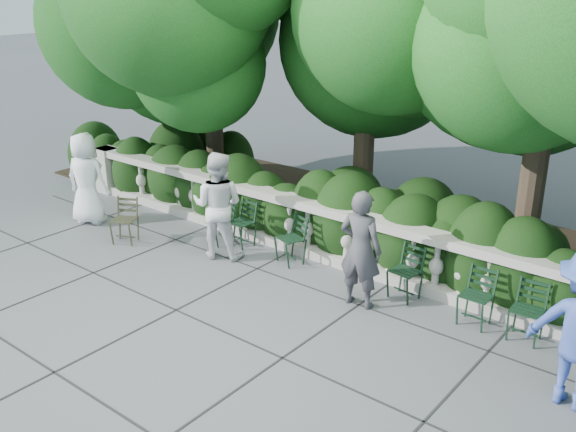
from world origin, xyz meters
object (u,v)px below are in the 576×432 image
Objects in this scene: chair_weathered at (123,245)px; person_businessman at (86,179)px; chair_a at (215,244)px; chair_b at (236,247)px; chair_f at (468,328)px; chair_c at (283,265)px; person_casual_man at (218,205)px; chair_d at (398,301)px; person_woman_grey at (360,249)px; chair_e at (520,344)px.

chair_weathered is 0.47× the size of person_businessman.
chair_a is 1.00× the size of chair_b.
chair_a and chair_f have the same top height.
chair_c is 1.50m from person_casual_man.
chair_f is at bearing 168.13° from person_businessman.
chair_d is 1.08m from person_woman_grey.
chair_e is at bearing 2.89° from chair_f.
chair_f is (1.16, -0.08, 0.00)m from chair_d.
chair_a and chair_weathered have the same top height.
person_casual_man is at bearing -164.99° from chair_d.
person_woman_grey is (1.74, -0.38, 0.89)m from chair_c.
chair_a and chair_b have the same top height.
chair_weathered is (-1.26, -1.09, 0.00)m from chair_a.
chair_f is (4.44, -0.05, 0.00)m from chair_b.
chair_d is at bearing 169.97° from person_businessman.
person_businessman reaches higher than chair_b.
chair_b is at bearing 179.49° from chair_f.
chair_d is 1.00× the size of chair_f.
chair_c is 3.32m from chair_f.
person_businessman is at bearing -165.16° from chair_d.
person_businessman reaches higher than chair_weathered.
person_casual_man reaches higher than chair_b.
chair_b is 1.12m from chair_c.
chair_f is 0.47× the size of person_businessman.
person_woman_grey is (2.86, -0.41, 0.89)m from chair_b.
chair_a is at bearing 13.64° from chair_weathered.
person_businessman reaches higher than person_woman_grey.
chair_a and chair_c have the same top height.
chair_b is 5.14m from chair_e.
chair_d and chair_weathered have the same top height.
chair_f is (3.32, -0.01, 0.00)m from chair_c.
person_businessman is at bearing 138.88° from chair_weathered.
chair_d is 1.00× the size of chair_weathered.
chair_f is 6.22m from chair_weathered.
chair_b is 3.34m from person_businessman.
chair_a is 1.00× the size of chair_d.
chair_f is (4.85, 0.07, 0.00)m from chair_a.
person_casual_man is at bearing 169.79° from person_businessman.
person_businessman is (-1.44, 0.36, 0.90)m from chair_weathered.
chair_e is at bearing -176.21° from person_woman_grey.
chair_f and chair_weathered have the same top height.
person_woman_grey reaches higher than chair_weathered.
person_casual_man is (-5.12, -0.42, 0.93)m from chair_e.
chair_weathered is at bearing -111.36° from chair_a.
person_casual_man is at bearing -141.05° from chair_c.
chair_a is 0.47× the size of person_businessman.
chair_b is at bearing -172.47° from chair_d.
chair_a is 1.00× the size of chair_c.
person_woman_grey is at bearing 22.69° from chair_a.
person_woman_grey is (3.27, -0.29, 0.89)m from chair_a.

